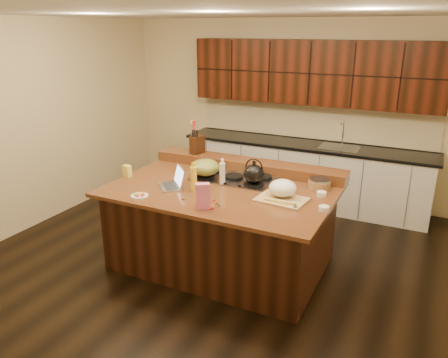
% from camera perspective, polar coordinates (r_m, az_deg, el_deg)
% --- Properties ---
extents(room, '(5.52, 5.02, 2.72)m').
position_cam_1_polar(room, '(4.60, -0.27, 3.93)').
color(room, black).
rests_on(room, ground).
extents(island, '(2.40, 1.60, 0.92)m').
position_cam_1_polar(island, '(4.91, -0.26, -6.09)').
color(island, black).
rests_on(island, ground).
extents(back_ledge, '(2.40, 0.30, 0.12)m').
position_cam_1_polar(back_ledge, '(5.32, 3.09, 1.87)').
color(back_ledge, black).
rests_on(back_ledge, island).
extents(cooktop, '(0.92, 0.52, 0.05)m').
position_cam_1_polar(cooktop, '(4.99, 1.27, 0.15)').
color(cooktop, gray).
rests_on(cooktop, island).
extents(back_counter, '(3.70, 0.66, 2.40)m').
position_cam_1_polar(back_counter, '(6.62, 10.74, 5.06)').
color(back_counter, silver).
rests_on(back_counter, ground).
extents(kettle, '(0.27, 0.27, 0.20)m').
position_cam_1_polar(kettle, '(4.72, 3.92, 0.67)').
color(kettle, black).
rests_on(kettle, cooktop).
extents(green_bowl, '(0.41, 0.41, 0.18)m').
position_cam_1_polar(green_bowl, '(4.96, -2.50, 1.54)').
color(green_bowl, olive).
rests_on(green_bowl, cooktop).
extents(laptop, '(0.40, 0.40, 0.22)m').
position_cam_1_polar(laptop, '(4.77, -6.51, -0.34)').
color(laptop, '#B7B7BC').
rests_on(laptop, island).
extents(oil_bottle, '(0.08, 0.08, 0.27)m').
position_cam_1_polar(oil_bottle, '(4.58, -3.98, -0.08)').
color(oil_bottle, yellow).
rests_on(oil_bottle, island).
extents(vinegar_bottle, '(0.08, 0.08, 0.25)m').
position_cam_1_polar(vinegar_bottle, '(4.77, -0.22, 0.66)').
color(vinegar_bottle, silver).
rests_on(vinegar_bottle, island).
extents(wooden_tray, '(0.52, 0.41, 0.20)m').
position_cam_1_polar(wooden_tray, '(4.43, 7.63, -1.52)').
color(wooden_tray, tan).
rests_on(wooden_tray, island).
extents(ramekin_a, '(0.13, 0.13, 0.04)m').
position_cam_1_polar(ramekin_a, '(4.50, 8.62, -2.12)').
color(ramekin_a, white).
rests_on(ramekin_a, island).
extents(ramekin_b, '(0.13, 0.13, 0.04)m').
position_cam_1_polar(ramekin_b, '(4.24, 12.92, -3.77)').
color(ramekin_b, white).
rests_on(ramekin_b, island).
extents(ramekin_c, '(0.13, 0.13, 0.04)m').
position_cam_1_polar(ramekin_c, '(4.60, 12.62, -1.91)').
color(ramekin_c, white).
rests_on(ramekin_c, island).
extents(strainer_bowl, '(0.29, 0.29, 0.09)m').
position_cam_1_polar(strainer_bowl, '(4.80, 12.36, -0.71)').
color(strainer_bowl, '#996B3F').
rests_on(strainer_bowl, island).
extents(kitchen_timer, '(0.08, 0.08, 0.07)m').
position_cam_1_polar(kitchen_timer, '(4.21, 9.33, -3.51)').
color(kitchen_timer, silver).
rests_on(kitchen_timer, island).
extents(pink_bag, '(0.15, 0.13, 0.25)m').
position_cam_1_polar(pink_bag, '(4.15, -2.80, -2.25)').
color(pink_bag, '#D96694').
rests_on(pink_bag, island).
extents(candy_plate, '(0.23, 0.23, 0.01)m').
position_cam_1_polar(candy_plate, '(4.57, -10.99, -2.16)').
color(candy_plate, white).
rests_on(candy_plate, island).
extents(package_box, '(0.11, 0.08, 0.13)m').
position_cam_1_polar(package_box, '(5.18, -12.54, 1.02)').
color(package_box, '#EFDF54').
rests_on(package_box, island).
extents(utensil_crock, '(0.16, 0.16, 0.14)m').
position_cam_1_polar(utensil_crock, '(5.60, -3.96, 4.14)').
color(utensil_crock, white).
rests_on(utensil_crock, back_ledge).
extents(knife_block, '(0.14, 0.20, 0.23)m').
position_cam_1_polar(knife_block, '(5.57, -3.51, 4.51)').
color(knife_block, black).
rests_on(knife_block, back_ledge).
extents(gumdrop_0, '(0.02, 0.02, 0.02)m').
position_cam_1_polar(gumdrop_0, '(4.21, -2.02, -3.65)').
color(gumdrop_0, red).
rests_on(gumdrop_0, island).
extents(gumdrop_1, '(0.02, 0.02, 0.02)m').
position_cam_1_polar(gumdrop_1, '(4.33, -2.86, -2.98)').
color(gumdrop_1, '#198C26').
rests_on(gumdrop_1, island).
extents(gumdrop_2, '(0.02, 0.02, 0.02)m').
position_cam_1_polar(gumdrop_2, '(4.16, -1.71, -3.93)').
color(gumdrop_2, red).
rests_on(gumdrop_2, island).
extents(gumdrop_3, '(0.02, 0.02, 0.02)m').
position_cam_1_polar(gumdrop_3, '(4.19, -2.40, -3.78)').
color(gumdrop_3, '#198C26').
rests_on(gumdrop_3, island).
extents(gumdrop_4, '(0.02, 0.02, 0.02)m').
position_cam_1_polar(gumdrop_4, '(4.30, -0.92, -3.15)').
color(gumdrop_4, red).
rests_on(gumdrop_4, island).
extents(gumdrop_5, '(0.02, 0.02, 0.02)m').
position_cam_1_polar(gumdrop_5, '(4.30, -3.22, -3.17)').
color(gumdrop_5, '#198C26').
rests_on(gumdrop_5, island).
extents(gumdrop_6, '(0.02, 0.02, 0.02)m').
position_cam_1_polar(gumdrop_6, '(4.17, -1.49, -3.85)').
color(gumdrop_6, red).
rests_on(gumdrop_6, island).
extents(gumdrop_7, '(0.02, 0.02, 0.02)m').
position_cam_1_polar(gumdrop_7, '(4.25, -0.61, -3.42)').
color(gumdrop_7, '#198C26').
rests_on(gumdrop_7, island).
extents(gumdrop_8, '(0.02, 0.02, 0.02)m').
position_cam_1_polar(gumdrop_8, '(4.37, -1.27, -2.77)').
color(gumdrop_8, red).
rests_on(gumdrop_8, island).
extents(gumdrop_9, '(0.02, 0.02, 0.02)m').
position_cam_1_polar(gumdrop_9, '(4.43, -5.27, -2.50)').
color(gumdrop_9, '#198C26').
rests_on(gumdrop_9, island).
extents(gumdrop_10, '(0.02, 0.02, 0.02)m').
position_cam_1_polar(gumdrop_10, '(4.42, -5.46, -2.57)').
color(gumdrop_10, red).
rests_on(gumdrop_10, island).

